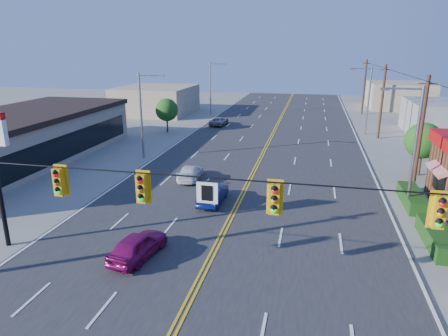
% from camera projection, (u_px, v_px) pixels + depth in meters
% --- Properties ---
extents(ground, '(160.00, 160.00, 0.00)m').
position_uv_depth(ground, '(179.00, 322.00, 15.48)').
color(ground, gray).
rests_on(ground, ground).
extents(road, '(20.00, 120.00, 0.06)m').
position_uv_depth(road, '(254.00, 171.00, 34.15)').
color(road, '#2D2D30').
rests_on(road, ground).
extents(signal_span, '(24.32, 0.34, 9.00)m').
position_uv_depth(signal_span, '(171.00, 205.00, 14.08)').
color(signal_span, '#47301E').
rests_on(signal_span, ground).
extents(strip_mall, '(10.40, 26.40, 4.40)m').
position_uv_depth(strip_mall, '(11.00, 139.00, 36.20)').
color(strip_mall, tan).
rests_on(strip_mall, ground).
extents(streetlight_se, '(2.55, 0.25, 8.00)m').
position_uv_depth(streetlight_se, '(412.00, 142.00, 25.00)').
color(streetlight_se, gray).
rests_on(streetlight_se, ground).
extents(streetlight_ne, '(2.55, 0.25, 8.00)m').
position_uv_depth(streetlight_ne, '(367.00, 97.00, 47.41)').
color(streetlight_ne, gray).
rests_on(streetlight_ne, ground).
extents(streetlight_sw, '(2.55, 0.25, 8.00)m').
position_uv_depth(streetlight_sw, '(143.00, 111.00, 36.95)').
color(streetlight_sw, gray).
rests_on(streetlight_sw, ground).
extents(streetlight_nw, '(2.55, 0.25, 8.00)m').
position_uv_depth(streetlight_nw, '(212.00, 86.00, 61.23)').
color(streetlight_nw, gray).
rests_on(streetlight_nw, ground).
extents(utility_pole_near, '(0.28, 0.28, 8.40)m').
position_uv_depth(utility_pole_near, '(420.00, 135.00, 28.53)').
color(utility_pole_near, '#47301E').
rests_on(utility_pole_near, ground).
extents(utility_pole_mid, '(0.28, 0.28, 8.40)m').
position_uv_depth(utility_pole_mid, '(382.00, 102.00, 45.34)').
color(utility_pole_mid, '#47301E').
rests_on(utility_pole_mid, ground).
extents(utility_pole_far, '(0.28, 0.28, 8.40)m').
position_uv_depth(utility_pole_far, '(364.00, 87.00, 62.15)').
color(utility_pole_far, '#47301E').
rests_on(utility_pole_far, ground).
extents(tree_kfc_rear, '(2.94, 2.94, 4.41)m').
position_uv_depth(tree_kfc_rear, '(423.00, 141.00, 32.37)').
color(tree_kfc_rear, '#47301E').
rests_on(tree_kfc_rear, ground).
extents(tree_west, '(2.80, 2.80, 4.20)m').
position_uv_depth(tree_west, '(167.00, 110.00, 49.11)').
color(tree_west, '#47301E').
rests_on(tree_west, ground).
extents(bld_west_far, '(11.00, 12.00, 4.20)m').
position_uv_depth(bld_west_far, '(156.00, 100.00, 63.84)').
color(bld_west_far, tan).
rests_on(bld_west_far, ground).
extents(bld_east_far, '(10.00, 10.00, 4.40)m').
position_uv_depth(bld_east_far, '(399.00, 95.00, 68.80)').
color(bld_east_far, tan).
rests_on(bld_east_far, ground).
extents(car_magenta, '(2.15, 4.02, 1.30)m').
position_uv_depth(car_magenta, '(138.00, 246.00, 20.00)').
color(car_magenta, '#820E52').
rests_on(car_magenta, ground).
extents(car_blue, '(1.38, 3.89, 1.28)m').
position_uv_depth(car_blue, '(213.00, 195.00, 27.02)').
color(car_blue, '#0E1855').
rests_on(car_blue, ground).
extents(car_white, '(1.93, 4.04, 1.14)m').
position_uv_depth(car_white, '(190.00, 173.00, 31.85)').
color(car_white, white).
rests_on(car_white, ground).
extents(car_silver, '(2.07, 4.18, 1.14)m').
position_uv_depth(car_silver, '(219.00, 121.00, 53.95)').
color(car_silver, gray).
rests_on(car_silver, ground).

